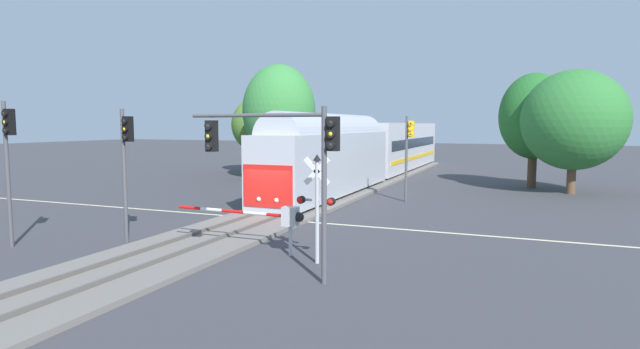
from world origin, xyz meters
The scene contains 15 objects.
ground_plane centered at (0.00, 0.00, 0.00)m, with size 220.00×220.00×0.00m, color #3D3D42.
road_centre_stripe centered at (0.00, 0.00, 0.00)m, with size 44.00×0.20×0.01m.
railway_track centered at (0.00, 0.00, 0.10)m, with size 4.40×80.00×0.32m.
commuter_train centered at (0.00, 18.91, 2.78)m, with size 3.04×41.05×5.16m.
crossing_gate_near centered at (3.58, -6.16, 1.39)m, with size 5.41×0.40×1.80m.
crossing_signal_mast centered at (5.42, -6.77, 2.30)m, with size 1.36×0.44×3.77m.
crossing_gate_far centered at (-3.52, 6.16, 1.39)m, with size 5.72×0.40×1.80m.
traffic_signal_far_side centered at (5.28, 8.38, 3.55)m, with size 0.53×0.38×5.30m.
traffic_signal_near_right centered at (5.14, -8.79, 4.00)m, with size 5.02×0.38×5.30m.
traffic_signal_median centered at (-2.84, -6.73, 3.61)m, with size 0.53×0.38×5.39m.
traffic_signal_near_left centered at (-6.44, -9.05, 3.79)m, with size 0.53×0.38×5.66m.
oak_far_right centered at (12.43, 18.85, 5.37)m, with size 5.07×5.07×8.60m.
pine_left_background centered at (-13.11, 22.36, 4.73)m, with size 4.94×4.94×7.39m.
oak_behind_train centered at (-7.65, 16.55, 5.89)m, with size 6.21×6.21×9.85m.
maple_right_background centered at (14.92, 16.27, 5.07)m, with size 6.92×6.92×8.50m.
Camera 1 is at (11.97, -22.65, 4.76)m, focal length 28.65 mm.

